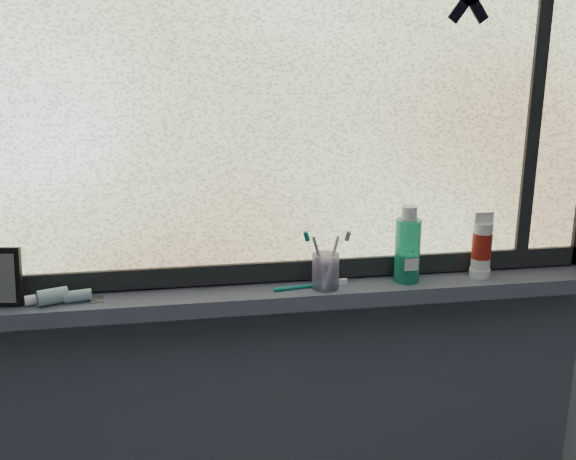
{
  "coord_description": "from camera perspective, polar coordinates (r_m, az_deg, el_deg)",
  "views": [
    {
      "loc": [
        -0.3,
        -0.26,
        1.59
      ],
      "look_at": [
        -0.08,
        1.05,
        1.22
      ],
      "focal_mm": 40.0,
      "sensor_mm": 36.0,
      "label": 1
    }
  ],
  "objects": [
    {
      "name": "frame_bottom",
      "position": [
        1.66,
        1.36,
        -3.47
      ],
      "size": [
        1.6,
        0.03,
        0.05
      ],
      "primitive_type": "cube",
      "color": "black",
      "rests_on": "windowsill"
    },
    {
      "name": "cream_tube",
      "position": [
        1.74,
        16.87,
        -1.09
      ],
      "size": [
        0.06,
        0.06,
        0.12
      ],
      "primitive_type": "cylinder",
      "rotation": [
        0.0,
        0.0,
        0.38
      ],
      "color": "silver",
      "rests_on": "windowsill"
    },
    {
      "name": "windowsill",
      "position": [
        1.63,
        1.67,
        -5.67
      ],
      "size": [
        1.62,
        0.14,
        0.04
      ],
      "primitive_type": "cube",
      "color": "#4E5268",
      "rests_on": "wall_back"
    },
    {
      "name": "toothpaste_tube",
      "position": [
        1.6,
        -19.4,
        -5.54
      ],
      "size": [
        0.22,
        0.11,
        0.04
      ],
      "primitive_type": null,
      "rotation": [
        0.0,
        0.0,
        0.3
      ],
      "color": "silver",
      "rests_on": "windowsill"
    },
    {
      "name": "sill_apron",
      "position": [
        1.92,
        1.19,
        -19.35
      ],
      "size": [
        1.62,
        0.02,
        0.98
      ],
      "primitive_type": "cube",
      "color": "#4E5268",
      "rests_on": "floor"
    },
    {
      "name": "toothbrush_lying",
      "position": [
        1.61,
        1.63,
        -4.94
      ],
      "size": [
        0.21,
        0.05,
        0.01
      ],
      "primitive_type": null,
      "rotation": [
        0.0,
        0.0,
        0.15
      ],
      "color": "#0D7A74",
      "rests_on": "windowsill"
    },
    {
      "name": "frame_mullion",
      "position": [
        1.78,
        21.26,
        12.59
      ],
      "size": [
        0.03,
        0.03,
        1.0
      ],
      "primitive_type": "cube",
      "color": "black",
      "rests_on": "wall_back"
    },
    {
      "name": "toothbrush_cup",
      "position": [
        1.6,
        3.36,
        -3.68
      ],
      "size": [
        0.08,
        0.08,
        0.09
      ],
      "primitive_type": "cylinder",
      "rotation": [
        0.0,
        0.0,
        -0.24
      ],
      "color": "#C5B0E8",
      "rests_on": "windowsill"
    },
    {
      "name": "wall_back",
      "position": [
        1.63,
        1.23,
        3.5
      ],
      "size": [
        3.0,
        0.01,
        2.5
      ],
      "primitive_type": "cube",
      "color": "#9EA3A8",
      "rests_on": "ground"
    },
    {
      "name": "window_pane",
      "position": [
        1.57,
        1.45,
        13.35
      ],
      "size": [
        1.5,
        0.01,
        1.0
      ],
      "primitive_type": "cube",
      "color": "silver",
      "rests_on": "wall_back"
    },
    {
      "name": "mouthwash_bottle",
      "position": [
        1.66,
        10.61,
        -1.24
      ],
      "size": [
        0.07,
        0.07,
        0.16
      ],
      "primitive_type": "cylinder",
      "rotation": [
        0.0,
        0.0,
        -0.15
      ],
      "color": "#21AB84",
      "rests_on": "windowsill"
    }
  ]
}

